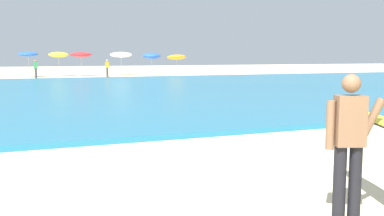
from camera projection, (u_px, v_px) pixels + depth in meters
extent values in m
cube|color=teal|center=(66.00, 92.00, 22.79)|extent=(120.00, 28.00, 0.14)
cylinder|color=black|center=(339.00, 182.00, 5.28)|extent=(0.15, 0.15, 0.88)
cylinder|color=black|center=(355.00, 182.00, 5.28)|extent=(0.15, 0.15, 0.88)
cube|color=brown|center=(350.00, 121.00, 5.19)|extent=(0.39, 0.32, 0.60)
sphere|color=brown|center=(351.00, 83.00, 5.14)|extent=(0.22, 0.22, 0.22)
cylinder|color=brown|center=(330.00, 125.00, 5.19)|extent=(0.10, 0.10, 0.58)
cylinder|color=brown|center=(372.00, 119.00, 5.22)|extent=(0.33, 0.20, 0.51)
cylinder|color=beige|center=(29.00, 66.00, 39.78)|extent=(0.05, 0.05, 2.01)
ellipsoid|color=blue|center=(28.00, 54.00, 39.65)|extent=(1.73, 1.76, 0.55)
cylinder|color=beige|center=(59.00, 66.00, 41.38)|extent=(0.05, 0.05, 1.95)
ellipsoid|color=yellow|center=(58.00, 55.00, 41.26)|extent=(1.83, 1.86, 0.62)
cylinder|color=beige|center=(81.00, 66.00, 42.41)|extent=(0.05, 0.05, 1.97)
ellipsoid|color=red|center=(81.00, 55.00, 42.28)|extent=(2.11, 2.12, 0.48)
cylinder|color=beige|center=(121.00, 66.00, 43.21)|extent=(0.05, 0.05, 1.95)
ellipsoid|color=white|center=(121.00, 55.00, 43.09)|extent=(2.17, 2.18, 0.58)
cylinder|color=beige|center=(152.00, 66.00, 43.10)|extent=(0.05, 0.05, 1.83)
ellipsoid|color=blue|center=(152.00, 56.00, 42.98)|extent=(1.80, 1.83, 0.69)
cylinder|color=beige|center=(177.00, 66.00, 46.15)|extent=(0.05, 0.05, 1.71)
ellipsoid|color=#F4A31E|center=(177.00, 57.00, 46.04)|extent=(1.96, 2.00, 0.66)
cylinder|color=#383842|center=(36.00, 73.00, 38.24)|extent=(0.20, 0.20, 0.84)
cube|color=#338C4C|center=(36.00, 65.00, 38.16)|extent=(0.32, 0.20, 0.54)
sphere|color=#9E7051|center=(35.00, 61.00, 38.12)|extent=(0.20, 0.20, 0.20)
cylinder|color=#383842|center=(107.00, 72.00, 40.45)|extent=(0.20, 0.20, 0.84)
cube|color=orange|center=(107.00, 65.00, 40.37)|extent=(0.32, 0.20, 0.54)
sphere|color=tan|center=(107.00, 61.00, 40.33)|extent=(0.20, 0.20, 0.20)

